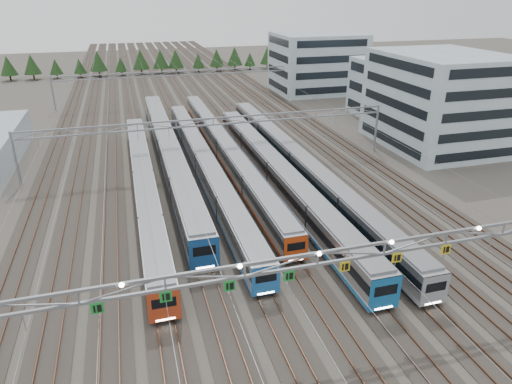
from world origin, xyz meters
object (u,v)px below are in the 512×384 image
object	(u,v)px
depot_bldg_mid	(394,89)
depot_bldg_north	(317,63)
train_b	(168,150)
depot_bldg_south	(439,101)
train_a	(144,182)
gantry_near	(317,262)
train_c	(204,164)
train_e	(277,173)
gantry_mid	(213,127)
train_f	(298,162)
gantry_far	(177,77)
train_d	(224,148)

from	to	relation	value
depot_bldg_mid	depot_bldg_north	size ratio (longest dim) A/B	0.73
train_b	depot_bldg_south	bearing A→B (deg)	-4.19
train_a	depot_bldg_mid	distance (m)	61.33
gantry_near	depot_bldg_mid	bearing A→B (deg)	54.15
train_c	depot_bldg_north	bearing A→B (deg)	52.80
train_e	gantry_near	distance (m)	30.75
train_b	depot_bldg_mid	distance (m)	52.62
gantry_mid	depot_bldg_south	xyz separation A→B (m)	(39.82, 0.10, 1.58)
train_b	depot_bldg_mid	world-z (taller)	depot_bldg_mid
train_e	train_f	bearing A→B (deg)	39.54
gantry_near	gantry_mid	xyz separation A→B (m)	(0.05, 40.12, -0.70)
depot_bldg_mid	depot_bldg_north	world-z (taller)	depot_bldg_north
train_e	train_c	bearing A→B (deg)	142.17
train_f	depot_bldg_mid	world-z (taller)	depot_bldg_mid
train_c	gantry_far	size ratio (longest dim) A/B	1.10
train_b	train_d	bearing A→B (deg)	-2.05
gantry_mid	gantry_near	bearing A→B (deg)	-90.07
gantry_near	depot_bldg_north	world-z (taller)	depot_bldg_north
train_c	gantry_far	bearing A→B (deg)	87.35
train_b	train_a	bearing A→B (deg)	-110.86
train_a	depot_bldg_south	xyz separation A→B (m)	(51.07, 8.40, 5.96)
train_d	gantry_near	size ratio (longest dim) A/B	1.18
depot_bldg_mid	depot_bldg_north	xyz separation A→B (m)	(-5.17, 29.79, 1.48)
train_c	train_e	size ratio (longest dim) A/B	1.08
train_f	depot_bldg_south	size ratio (longest dim) A/B	3.01
train_d	depot_bldg_south	xyz separation A→B (m)	(37.57, -3.09, 6.05)
depot_bldg_north	train_e	bearing A→B (deg)	-117.51
depot_bldg_south	depot_bldg_north	bearing A→B (deg)	92.11
train_a	train_c	world-z (taller)	train_a
train_a	depot_bldg_north	distance (m)	76.12
train_e	gantry_far	distance (m)	56.10
gantry_mid	depot_bldg_north	xyz separation A→B (m)	(38.00, 49.48, 1.17)
train_c	depot_bldg_south	world-z (taller)	depot_bldg_south
gantry_mid	depot_bldg_mid	size ratio (longest dim) A/B	3.52
train_a	depot_bldg_north	bearing A→B (deg)	49.55
train_a	gantry_near	bearing A→B (deg)	-70.60
train_d	depot_bldg_mid	distance (m)	44.32
train_d	gantry_near	bearing A→B (deg)	-93.04
gantry_near	depot_bldg_south	bearing A→B (deg)	45.25
train_a	gantry_far	bearing A→B (deg)	78.08
train_b	depot_bldg_north	xyz separation A→B (m)	(44.75, 45.97, 5.33)
gantry_mid	depot_bldg_mid	world-z (taller)	depot_bldg_mid
train_a	depot_bldg_mid	world-z (taller)	depot_bldg_mid
gantry_mid	train_d	bearing A→B (deg)	54.80
gantry_far	depot_bldg_mid	world-z (taller)	depot_bldg_mid
train_c	train_d	xyz separation A→B (m)	(4.50, 6.73, -0.05)
train_d	gantry_near	distance (m)	43.68
gantry_mid	depot_bldg_north	size ratio (longest dim) A/B	2.56
train_a	train_f	size ratio (longest dim) A/B	0.83
gantry_far	depot_bldg_north	size ratio (longest dim) A/B	2.56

